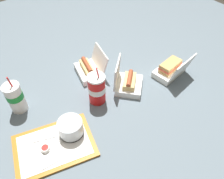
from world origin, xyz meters
TOP-DOWN VIEW (x-y plane):
  - ground_plane at (0.00, 0.00)m, footprint 3.20×3.20m
  - food_tray at (-0.38, -0.14)m, footprint 0.42×0.34m
  - cake_container at (-0.27, -0.13)m, footprint 0.12×0.12m
  - ketchup_cup at (-0.42, -0.14)m, footprint 0.04×0.04m
  - napkin_stack at (-0.43, -0.17)m, footprint 0.10×0.10m
  - plastic_fork at (-0.40, -0.08)m, footprint 0.11×0.05m
  - clamshell_hotdog_right at (0.04, 0.20)m, footprint 0.20×0.22m
  - clamshell_sandwich_left at (0.44, -0.11)m, footprint 0.23×0.19m
  - clamshell_hotdog_front at (0.15, -0.04)m, footprint 0.23×0.23m
  - soda_cup_right at (-0.05, -0.02)m, footprint 0.10×0.10m
  - soda_cup_back at (-0.42, 0.18)m, footprint 0.09×0.09m

SIDE VIEW (x-z plane):
  - ground_plane at x=0.00m, z-range 0.00..0.00m
  - food_tray at x=-0.38m, z-range 0.00..0.01m
  - napkin_stack at x=-0.43m, z-range 0.01..0.02m
  - plastic_fork at x=-0.40m, z-range 0.01..0.02m
  - ketchup_cup at x=-0.42m, z-range 0.01..0.04m
  - clamshell_hotdog_right at x=0.04m, z-range -0.04..0.12m
  - clamshell_hotdog_front at x=0.15m, z-range -0.05..0.14m
  - clamshell_sandwich_left at x=0.44m, z-range -0.04..0.12m
  - cake_container at x=-0.27m, z-range 0.01..0.09m
  - soda_cup_right at x=-0.05m, z-range -0.03..0.21m
  - soda_cup_back at x=-0.42m, z-range -0.03..0.21m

